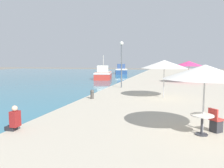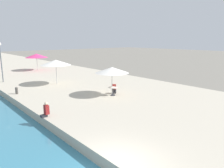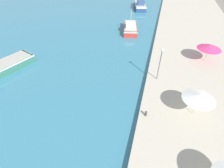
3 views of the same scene
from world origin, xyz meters
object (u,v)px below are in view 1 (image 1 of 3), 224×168
at_px(person_at_quay, 14,120).
at_px(mooring_bollard, 92,94).
at_px(cafe_umbrella_striped, 189,64).
at_px(fishing_boat_mid, 103,74).
at_px(cafe_umbrella_pink, 205,72).
at_px(cafe_chair_left, 216,124).
at_px(cafe_umbrella_white, 164,64).
at_px(cafe_table, 202,120).
at_px(lamppost, 122,56).
at_px(fishing_boat_far, 121,70).

relative_size(person_at_quay, mooring_bollard, 1.49).
bearing_deg(cafe_umbrella_striped, person_at_quay, -110.62).
bearing_deg(fishing_boat_mid, cafe_umbrella_pink, -78.83).
bearing_deg(cafe_chair_left, cafe_umbrella_pink, -101.55).
relative_size(cafe_umbrella_white, cafe_table, 4.11).
bearing_deg(cafe_umbrella_white, lamppost, 129.16).
bearing_deg(lamppost, fishing_boat_mid, 112.76).
xyz_separation_m(cafe_umbrella_white, person_at_quay, (-5.32, -9.11, -1.99)).
height_order(cafe_umbrella_pink, lamppost, lamppost).
bearing_deg(mooring_bollard, lamppost, 84.90).
bearing_deg(cafe_chair_left, lamppost, 166.29).
height_order(mooring_bollard, lamppost, lamppost).
bearing_deg(cafe_table, fishing_boat_far, 105.74).
bearing_deg(person_at_quay, cafe_chair_left, 13.29).
xyz_separation_m(cafe_umbrella_striped, mooring_bollard, (-7.49, -13.76, -1.99)).
bearing_deg(cafe_umbrella_striped, cafe_umbrella_white, -102.39).
bearing_deg(cafe_umbrella_pink, fishing_boat_mid, 113.46).
height_order(cafe_table, mooring_bollard, cafe_table).
xyz_separation_m(cafe_umbrella_pink, cafe_umbrella_striped, (1.07, 19.68, 0.08)).
height_order(cafe_umbrella_striped, lamppost, lamppost).
height_order(fishing_boat_mid, lamppost, lamppost).
bearing_deg(mooring_bollard, fishing_boat_mid, 105.04).
bearing_deg(fishing_boat_mid, cafe_umbrella_white, -75.07).
xyz_separation_m(fishing_boat_mid, cafe_umbrella_striped, (13.75, -9.53, 2.07)).
relative_size(fishing_boat_far, cafe_chair_left, 9.48).
distance_m(fishing_boat_mid, cafe_umbrella_pink, 31.91).
bearing_deg(cafe_chair_left, mooring_bollard, -169.62).
bearing_deg(cafe_umbrella_white, mooring_bollard, -160.52).
distance_m(cafe_umbrella_pink, cafe_table, 1.74).
distance_m(fishing_boat_mid, cafe_umbrella_striped, 16.85).
relative_size(person_at_quay, lamppost, 0.21).
bearing_deg(cafe_table, fishing_boat_mid, 113.23).
distance_m(cafe_umbrella_pink, cafe_umbrella_white, 7.80).
bearing_deg(cafe_umbrella_pink, mooring_bollard, 137.30).
height_order(cafe_umbrella_pink, cafe_table, cafe_umbrella_pink).
bearing_deg(cafe_umbrella_striped, cafe_umbrella_pink, -93.10).
relative_size(fishing_boat_far, cafe_umbrella_white, 2.63).
xyz_separation_m(fishing_boat_far, cafe_chair_left, (13.72, -46.28, 0.04)).
bearing_deg(lamppost, fishing_boat_far, 102.41).
xyz_separation_m(fishing_boat_mid, cafe_umbrella_pink, (12.68, -29.21, 1.99)).
xyz_separation_m(fishing_boat_far, person_at_quay, (6.33, -48.03, 0.15)).
relative_size(cafe_umbrella_striped, cafe_table, 4.33).
bearing_deg(cafe_table, mooring_bollard, 136.12).
xyz_separation_m(fishing_boat_mid, cafe_umbrella_white, (11.10, -21.57, 2.15)).
relative_size(fishing_boat_far, cafe_umbrella_striped, 2.49).
bearing_deg(cafe_umbrella_pink, fishing_boat_far, 105.86).
distance_m(cafe_table, person_at_quay, 6.96).
bearing_deg(fishing_boat_far, cafe_umbrella_white, -87.75).
relative_size(cafe_umbrella_white, mooring_bollard, 5.03).
xyz_separation_m(fishing_boat_mid, fishing_boat_far, (-0.55, 17.34, 0.02)).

